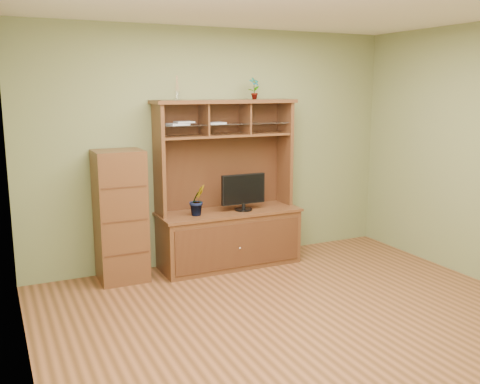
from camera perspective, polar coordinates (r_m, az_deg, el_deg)
room at (r=4.49m, az=7.36°, el=2.26°), size 4.54×4.04×2.74m
media_hutch at (r=6.17m, az=-1.27°, el=-3.09°), size 1.66×0.61×1.90m
monitor at (r=6.08m, az=0.38°, el=0.07°), size 0.53×0.20×0.42m
orchid_plant at (r=5.88m, az=-4.56°, el=-0.86°), size 0.22×0.20×0.34m
top_plant at (r=6.21m, az=1.53°, el=11.00°), size 0.15×0.12×0.25m
reed_diffuser at (r=5.85m, az=-6.72°, el=10.70°), size 0.05×0.05×0.26m
magazines at (r=5.92m, az=-5.13°, el=7.33°), size 0.67×0.20×0.04m
side_cabinet at (r=5.77m, az=-12.63°, el=-2.54°), size 0.50×0.46×1.40m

